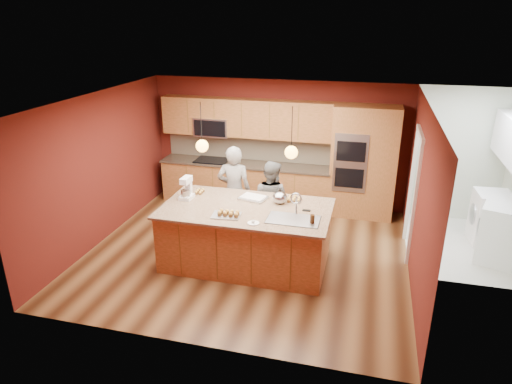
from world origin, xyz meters
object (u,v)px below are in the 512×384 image
(island, at_px, (247,235))
(stand_mixer, at_px, (187,189))
(person_right, at_px, (271,200))
(mixing_bowl, at_px, (280,198))
(person_left, at_px, (234,191))

(island, bearing_deg, stand_mixer, 172.82)
(island, relative_size, stand_mixer, 7.25)
(person_right, distance_m, mixing_bowl, 0.85)
(island, height_order, person_right, person_right)
(person_right, height_order, stand_mixer, person_right)
(person_left, xyz_separation_m, person_right, (0.70, 0.00, -0.11))
(person_left, distance_m, mixing_bowl, 1.26)
(island, bearing_deg, person_left, 117.54)
(person_left, height_order, stand_mixer, person_left)
(person_right, bearing_deg, island, 97.24)
(mixing_bowl, bearing_deg, stand_mixer, -173.52)
(person_right, xyz_separation_m, mixing_bowl, (0.31, -0.70, 0.36))
(person_left, bearing_deg, island, 111.32)
(mixing_bowl, bearing_deg, person_right, 113.88)
(island, relative_size, mixing_bowl, 11.23)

